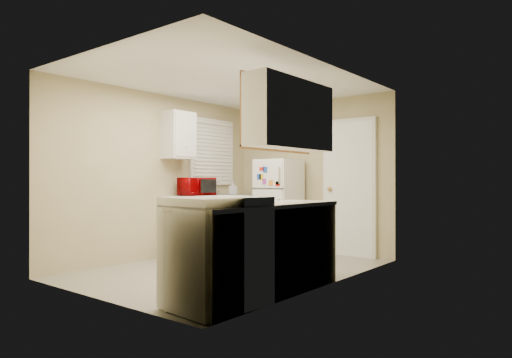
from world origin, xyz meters
The scene contains 19 objects.
floor centered at (0.00, 0.00, 0.00)m, with size 3.80×3.80×0.00m, color #AEAB95.
ceiling centered at (0.00, 0.00, 2.40)m, with size 3.80×3.80×0.00m, color white.
wall_left centered at (-1.40, 0.00, 1.20)m, with size 3.80×3.80×0.00m, color tan.
wall_right centered at (1.40, 0.00, 1.20)m, with size 3.80×3.80×0.00m, color tan.
wall_back centered at (0.00, 1.90, 1.20)m, with size 2.80×2.80×0.00m, color tan.
wall_front centered at (0.00, -1.90, 1.20)m, with size 2.80×2.80×0.00m, color tan.
left_counter centered at (-1.10, 0.90, 0.45)m, with size 0.60×1.80×0.90m, color silver.
dishwasher centered at (-0.81, 0.30, 0.49)m, with size 0.03×0.58×0.72m, color black.
sink centered at (-1.10, 1.05, 0.86)m, with size 0.54×0.74×0.16m, color gray.
microwave centered at (-1.10, 0.45, 1.05)m, with size 0.27×0.49×0.33m, color #8E0002.
soap_bottle centered at (-1.15, 1.33, 1.00)m, with size 0.10×0.10×0.21m, color silver.
window_blinds centered at (-1.36, 1.05, 1.60)m, with size 0.10×0.98×1.08m, color silver.
upper_cabinet_left centered at (-1.25, 0.22, 1.80)m, with size 0.30×0.45×0.70m, color silver.
refrigerator centered at (-0.36, 1.53, 0.73)m, with size 0.60×0.59×1.46m, color white.
cabinet_over_fridge centered at (-0.40, 1.75, 2.00)m, with size 0.70×0.30×0.40m, color silver.
interior_door centered at (0.70, 1.86, 1.02)m, with size 0.86×0.06×2.08m, color white.
right_counter centered at (1.10, -0.80, 0.45)m, with size 0.60×2.00×0.90m, color silver.
stove centered at (1.07, -1.40, 0.50)m, with size 0.66×0.82×0.99m, color white.
upper_cabinet_right centered at (1.25, -0.50, 1.80)m, with size 0.30×1.20×0.70m, color silver.
Camera 1 is at (3.87, -4.35, 1.13)m, focal length 32.00 mm.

